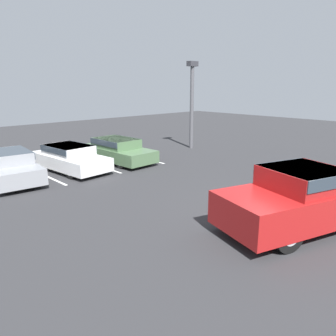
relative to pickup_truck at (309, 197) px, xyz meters
name	(u,v)px	position (x,y,z in m)	size (l,w,h in m)	color
ground_plane	(287,220)	(0.03, 0.58, -0.89)	(60.00, 60.00, 0.00)	#2D2D30
stall_stripe_b	(44,175)	(-3.18, 10.64, -0.88)	(0.12, 4.35, 0.01)	white
stall_stripe_c	(96,165)	(-0.45, 10.64, -0.88)	(0.12, 4.35, 0.01)	white
stall_stripe_d	(138,157)	(2.28, 10.64, -0.88)	(0.12, 4.35, 0.01)	white
pickup_truck	(309,197)	(0.00, 0.00, 0.00)	(5.82, 3.57, 1.77)	#A51919
parked_sedan_a	(9,165)	(-4.60, 10.67, -0.20)	(2.17, 4.38, 1.29)	gray
parked_sedan_b	(70,157)	(-1.91, 10.55, -0.23)	(2.15, 4.42, 1.22)	silver
parked_sedan_c	(117,149)	(0.81, 10.55, -0.23)	(1.99, 4.54, 1.24)	#4C6B47
light_post	(192,99)	(6.55, 10.51, 2.22)	(0.70, 0.36, 5.36)	#515156
wheel_stop_curb	(25,162)	(-2.90, 13.55, -0.82)	(1.87, 0.20, 0.14)	#B7B2A8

